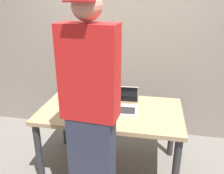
{
  "coord_description": "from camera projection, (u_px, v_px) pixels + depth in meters",
  "views": [
    {
      "loc": [
        0.42,
        -2.16,
        1.83
      ],
      "look_at": [
        0.01,
        0.0,
        0.98
      ],
      "focal_mm": 37.66,
      "sensor_mm": 36.0,
      "label": 1
    }
  ],
  "objects": [
    {
      "name": "beer_bottle_green",
      "position": [
        69.0,
        88.0,
        2.75
      ],
      "size": [
        0.06,
        0.06,
        0.26
      ],
      "color": "#472B14",
      "rests_on": "desk"
    },
    {
      "name": "laptop",
      "position": [
        123.0,
        104.0,
        2.46
      ],
      "size": [
        0.33,
        0.34,
        0.22
      ],
      "color": "#B7BABC",
      "rests_on": "desk"
    },
    {
      "name": "beer_bottle_brown",
      "position": [
        73.0,
        92.0,
        2.6
      ],
      "size": [
        0.06,
        0.06,
        0.29
      ],
      "color": "brown",
      "rests_on": "desk"
    },
    {
      "name": "desk",
      "position": [
        111.0,
        118.0,
        2.48
      ],
      "size": [
        1.47,
        0.82,
        0.73
      ],
      "color": "#9E8460",
      "rests_on": "ground"
    },
    {
      "name": "ground_plane",
      "position": [
        111.0,
        166.0,
        2.71
      ],
      "size": [
        8.0,
        8.0,
        0.0
      ],
      "primitive_type": "plane",
      "color": "slate",
      "rests_on": "ground"
    },
    {
      "name": "person_figure",
      "position": [
        91.0,
        114.0,
        1.8
      ],
      "size": [
        0.44,
        0.31,
        1.92
      ],
      "color": "#2D3347",
      "rests_on": "ground"
    },
    {
      "name": "beer_bottle_dark",
      "position": [
        83.0,
        93.0,
        2.55
      ],
      "size": [
        0.07,
        0.07,
        0.32
      ],
      "color": "#1E5123",
      "rests_on": "desk"
    },
    {
      "name": "back_wall",
      "position": [
        124.0,
        40.0,
        3.07
      ],
      "size": [
        6.0,
        0.1,
        2.6
      ],
      "primitive_type": "cube",
      "color": "gray",
      "rests_on": "ground"
    }
  ]
}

